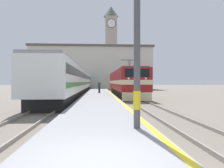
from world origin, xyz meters
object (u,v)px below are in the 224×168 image
object	(u,v)px
locomotive_train	(124,83)
person_on_platform	(99,87)
clock_tower	(111,45)
catenary_mast	(141,1)
passenger_train	(77,81)

from	to	relation	value
locomotive_train	person_on_platform	bearing A→B (deg)	-176.99
clock_tower	catenary_mast	bearing A→B (deg)	-92.48
passenger_train	clock_tower	bearing A→B (deg)	77.44
passenger_train	person_on_platform	world-z (taller)	passenger_train
person_on_platform	passenger_train	bearing A→B (deg)	123.81
person_on_platform	clock_tower	world-z (taller)	clock_tower
catenary_mast	clock_tower	bearing A→B (deg)	87.52
catenary_mast	clock_tower	world-z (taller)	clock_tower
passenger_train	catenary_mast	size ratio (longest dim) A/B	5.61
locomotive_train	person_on_platform	xyz separation A→B (m)	(-3.43, -0.18, -0.53)
clock_tower	person_on_platform	bearing A→B (deg)	-95.78
locomotive_train	catenary_mast	distance (m)	23.00
catenary_mast	clock_tower	size ratio (longest dim) A/B	0.32
person_on_platform	clock_tower	size ratio (longest dim) A/B	0.06
locomotive_train	clock_tower	distance (m)	39.48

